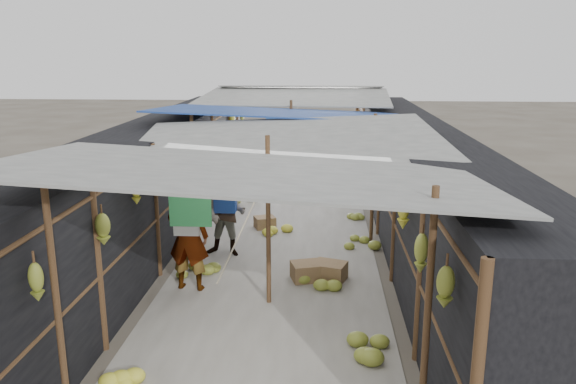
% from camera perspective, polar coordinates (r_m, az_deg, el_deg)
% --- Properties ---
extents(aisle_slab, '(3.60, 16.00, 0.02)m').
position_cam_1_polar(aisle_slab, '(12.05, -0.37, -4.06)').
color(aisle_slab, '#9E998E').
rests_on(aisle_slab, ground).
extents(stall_left, '(1.40, 15.00, 2.30)m').
position_cam_1_polar(stall_left, '(12.22, -13.12, 1.37)').
color(stall_left, black).
rests_on(stall_left, ground).
extents(stall_right, '(1.40, 15.00, 2.30)m').
position_cam_1_polar(stall_right, '(11.87, 12.73, 1.03)').
color(stall_right, black).
rests_on(stall_right, ground).
extents(crate_near, '(0.62, 0.55, 0.31)m').
position_cam_1_polar(crate_near, '(9.55, 2.01, -8.10)').
color(crate_near, '#936E4B').
rests_on(crate_near, ground).
extents(crate_mid, '(0.64, 0.57, 0.32)m').
position_cam_1_polar(crate_mid, '(9.57, 4.24, -8.07)').
color(crate_mid, '#936E4B').
rests_on(crate_mid, ground).
extents(crate_back, '(0.53, 0.48, 0.27)m').
position_cam_1_polar(crate_back, '(12.26, -2.37, -3.13)').
color(crate_back, '#936E4B').
rests_on(crate_back, ground).
extents(black_basin, '(0.62, 0.62, 0.18)m').
position_cam_1_polar(black_basin, '(15.51, 6.82, 0.29)').
color(black_basin, black).
rests_on(black_basin, ground).
extents(vendor_elderly, '(0.72, 0.52, 1.83)m').
position_cam_1_polar(vendor_elderly, '(9.08, -10.11, -4.41)').
color(vendor_elderly, white).
rests_on(vendor_elderly, ground).
extents(shopper_blue, '(0.89, 0.74, 1.65)m').
position_cam_1_polar(shopper_blue, '(10.54, -6.36, -2.17)').
color(shopper_blue, '#1F549C').
rests_on(shopper_blue, ground).
extents(vendor_seated, '(0.54, 0.73, 1.01)m').
position_cam_1_polar(vendor_seated, '(16.06, 6.09, 2.29)').
color(vendor_seated, '#4E4744').
rests_on(vendor_seated, ground).
extents(market_canopy, '(5.62, 15.20, 2.77)m').
position_cam_1_polar(market_canopy, '(11.88, -0.17, 7.55)').
color(market_canopy, brown).
rests_on(market_canopy, ground).
extents(hanging_bananas, '(3.95, 13.95, 0.76)m').
position_cam_1_polar(hanging_bananas, '(11.94, 0.14, 3.97)').
color(hanging_bananas, olive).
rests_on(hanging_bananas, ground).
extents(floor_bananas, '(3.67, 10.42, 0.35)m').
position_cam_1_polar(floor_bananas, '(11.50, 1.03, -4.21)').
color(floor_bananas, gold).
rests_on(floor_bananas, ground).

